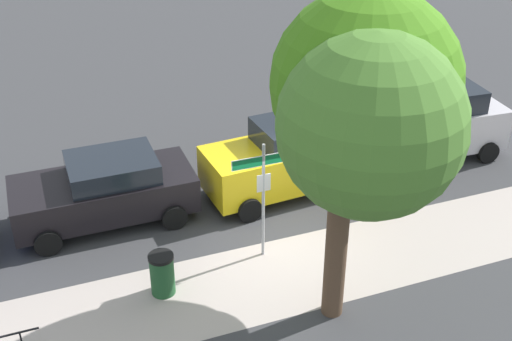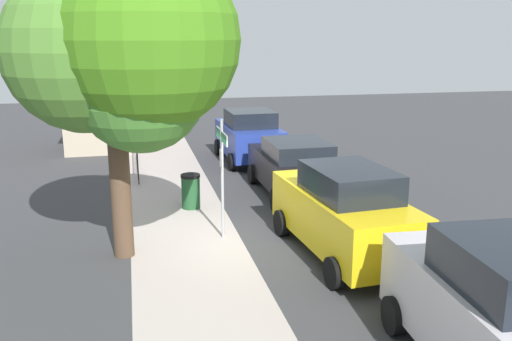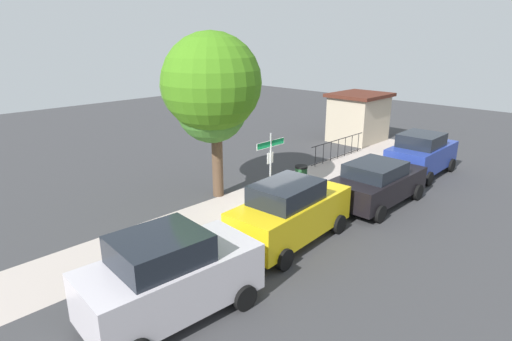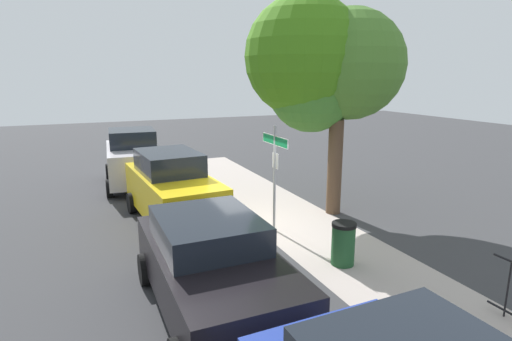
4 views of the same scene
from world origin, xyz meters
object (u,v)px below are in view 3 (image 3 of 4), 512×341
at_px(utility_shed, 358,117).
at_px(car_silver, 170,276).
at_px(car_black, 377,183).
at_px(car_blue, 421,154).
at_px(street_sign, 271,157).
at_px(car_yellow, 290,212).
at_px(trash_bin, 301,177).
at_px(shade_tree, 208,88).

bearing_deg(utility_shed, car_silver, -161.05).
relative_size(car_silver, car_black, 0.95).
bearing_deg(car_blue, street_sign, 162.07).
bearing_deg(utility_shed, car_yellow, -156.58).
xyz_separation_m(street_sign, car_yellow, (-1.68, -2.41, -0.96)).
bearing_deg(trash_bin, car_silver, -159.54).
relative_size(car_silver, trash_bin, 4.29).
bearing_deg(car_silver, car_black, 4.39).
height_order(street_sign, car_blue, street_sign).
relative_size(car_black, trash_bin, 4.52).
height_order(street_sign, car_yellow, street_sign).
relative_size(car_black, utility_shed, 1.27).
bearing_deg(shade_tree, car_blue, -26.09).
relative_size(street_sign, car_black, 0.65).
relative_size(street_sign, car_silver, 0.69).
distance_m(shade_tree, car_yellow, 5.67).
bearing_deg(car_black, car_silver, -179.31).
xyz_separation_m(car_black, utility_shed, (8.61, 6.15, 0.61)).
bearing_deg(car_silver, trash_bin, 24.25).
xyz_separation_m(car_silver, trash_bin, (8.98, 3.35, -0.57)).
xyz_separation_m(car_yellow, car_black, (4.80, -0.34, -0.14)).
bearing_deg(car_yellow, street_sign, 50.87).
height_order(shade_tree, utility_shed, shade_tree).
distance_m(car_silver, car_black, 9.60).
relative_size(car_yellow, car_blue, 1.12).
distance_m(shade_tree, utility_shed, 13.28).
xyz_separation_m(car_yellow, utility_shed, (13.41, 5.81, 0.47)).
distance_m(car_yellow, trash_bin, 5.13).
distance_m(shade_tree, car_silver, 8.01).
height_order(car_yellow, utility_shed, utility_shed).
distance_m(car_silver, car_yellow, 4.82).
bearing_deg(trash_bin, street_sign, -168.73).
relative_size(car_silver, utility_shed, 1.20).
distance_m(car_silver, trash_bin, 9.61).
xyz_separation_m(street_sign, trash_bin, (2.50, 0.50, -1.49)).
distance_m(street_sign, car_blue, 8.32).
height_order(car_silver, car_black, car_silver).
bearing_deg(car_yellow, trash_bin, 30.61).
distance_m(shade_tree, car_black, 7.37).
bearing_deg(car_blue, shade_tree, 152.55).
xyz_separation_m(car_blue, utility_shed, (3.81, 5.76, 0.50)).
xyz_separation_m(car_black, car_blue, (4.81, 0.40, 0.12)).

